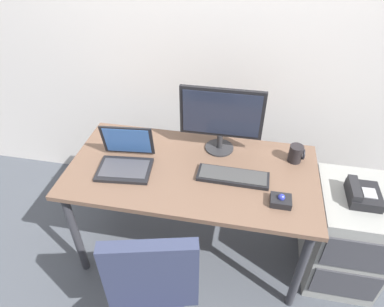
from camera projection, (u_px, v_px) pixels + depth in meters
name	position (u px, v px, depth m)	size (l,w,h in m)	color
ground_plane	(192.00, 245.00, 2.46)	(8.00, 8.00, 0.00)	#41454C
back_wall	(213.00, 16.00, 2.15)	(6.00, 0.10, 2.80)	beige
desk	(192.00, 179.00, 2.06)	(1.48, 0.74, 0.73)	brown
file_cabinet	(344.00, 235.00, 2.11)	(0.42, 0.53, 0.68)	gray
desk_phone	(362.00, 194.00, 1.87)	(0.17, 0.20, 0.09)	black
monitor_main	(221.00, 117.00, 2.02)	(0.50, 0.18, 0.43)	#262628
keyboard	(233.00, 176.00, 1.94)	(0.41, 0.14, 0.03)	black
laptop	(126.00, 159.00, 2.00)	(0.34, 0.30, 0.24)	black
trackball_mouse	(281.00, 200.00, 1.78)	(0.11, 0.09, 0.07)	black
coffee_mug	(296.00, 154.00, 2.04)	(0.09, 0.08, 0.11)	black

